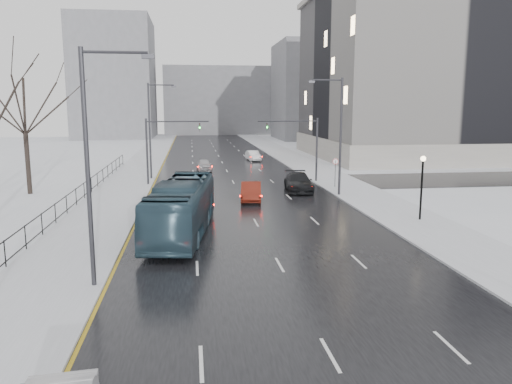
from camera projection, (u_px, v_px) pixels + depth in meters
name	position (u px, v px, depth m)	size (l,w,h in m)	color
road	(226.00, 169.00, 61.47)	(16.00, 150.00, 0.04)	black
cross_road	(234.00, 184.00, 49.75)	(130.00, 10.00, 0.04)	black
sidewalk_left	(139.00, 170.00, 60.13)	(5.00, 150.00, 0.16)	silver
sidewalk_right	(309.00, 167.00, 62.79)	(5.00, 150.00, 0.16)	silver
park_strip	(57.00, 171.00, 58.92)	(14.00, 150.00, 0.12)	white
tree_park_e	(30.00, 195.00, 43.53)	(9.45, 9.45, 13.50)	black
iron_fence	(47.00, 219.00, 30.35)	(0.06, 70.00, 1.30)	black
streetlight_r_mid	(338.00, 131.00, 42.01)	(2.95, 0.25, 10.00)	#2D2D33
streetlight_l_near	(93.00, 157.00, 20.39)	(2.95, 0.25, 10.00)	#2D2D33
streetlight_l_far	(152.00, 126.00, 51.66)	(2.95, 0.25, 10.00)	#2D2D33
lamppost_r_mid	(422.00, 178.00, 33.06)	(0.36, 0.36, 4.28)	black
mast_signal_right	(306.00, 142.00, 49.98)	(6.10, 0.33, 6.50)	#2D2D33
mast_signal_left	(158.00, 143.00, 48.11)	(6.10, 0.33, 6.50)	#2D2D33
no_uturn_sign	(335.00, 164.00, 46.62)	(0.60, 0.06, 2.70)	#2D2D33
civic_building	(449.00, 82.00, 75.73)	(41.00, 31.00, 24.80)	gray
bldg_far_right	(328.00, 91.00, 116.89)	(24.00, 20.00, 22.00)	slate
bldg_far_left	(115.00, 79.00, 119.80)	(18.00, 22.00, 28.00)	slate
bldg_far_center	(220.00, 101.00, 138.61)	(30.00, 18.00, 18.00)	slate
bus	(182.00, 208.00, 29.76)	(2.76, 11.80, 3.29)	#2A4352
sedan_center_near	(202.00, 201.00, 37.07)	(1.66, 4.12, 1.40)	white
sedan_right_near	(251.00, 191.00, 40.75)	(1.61, 4.60, 1.52)	maroon
sedan_right_far	(298.00, 182.00, 45.26)	(2.29, 5.64, 1.64)	black
sedan_center_far	(204.00, 165.00, 59.26)	(1.68, 4.17, 1.42)	#A3A3A6
sedan_right_distant	(253.00, 156.00, 70.38)	(1.48, 4.25, 1.40)	white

